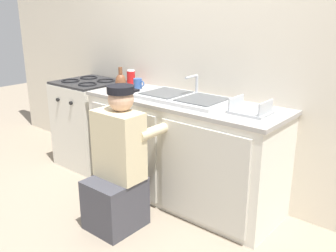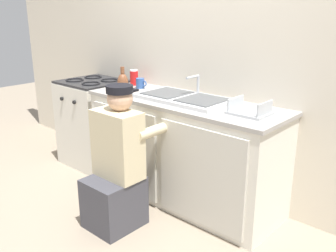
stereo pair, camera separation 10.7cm
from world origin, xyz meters
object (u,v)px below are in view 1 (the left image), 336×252
soda_cup_red (131,78)px  dish_rack_tray (250,110)px  plumber_person (118,170)px  coffee_mug (138,83)px  stove_range (91,123)px  vase_decorative (121,83)px  cell_phone (119,88)px  sink_double_basin (183,98)px

soda_cup_red → dish_rack_tray: size_ratio=0.54×
plumber_person → coffee_mug: (-0.51, 0.76, 0.49)m
plumber_person → coffee_mug: size_ratio=8.76×
stove_range → soda_cup_red: (0.47, 0.16, 0.52)m
stove_range → soda_cup_red: 0.72m
stove_range → vase_decorative: (0.63, -0.13, 0.54)m
dish_rack_tray → cell_phone: bearing=-179.9°
coffee_mug → sink_double_basin: bearing=-8.4°
stove_range → coffee_mug: (0.63, 0.09, 0.49)m
vase_decorative → soda_cup_red: vase_decorative is taller
sink_double_basin → vase_decorative: size_ratio=3.48×
soda_cup_red → cell_phone: soda_cup_red is taller
plumber_person → soda_cup_red: size_ratio=7.26×
vase_decorative → coffee_mug: bearing=90.6°
vase_decorative → soda_cup_red: (-0.16, 0.29, -0.01)m
stove_range → dish_rack_tray: bearing=-0.7°
vase_decorative → sink_double_basin: bearing=12.1°
soda_cup_red → stove_range: bearing=-161.4°
soda_cup_red → cell_phone: size_ratio=1.09×
plumber_person → coffee_mug: plumber_person is taller
vase_decorative → dish_rack_tray: vase_decorative is taller
vase_decorative → coffee_mug: 0.23m
sink_double_basin → coffee_mug: bearing=171.6°
stove_range → plumber_person: 1.32m
stove_range → plumber_person: plumber_person is taller
stove_range → vase_decorative: vase_decorative is taller
soda_cup_red → coffee_mug: 0.17m
cell_phone → sink_double_basin: bearing=2.1°
coffee_mug → dish_rack_tray: 1.25m
sink_double_basin → cell_phone: 0.75m
plumber_person → cell_phone: plumber_person is taller
sink_double_basin → plumber_person: bearing=-99.0°
stove_range → coffee_mug: 0.81m
plumber_person → soda_cup_red: (-0.67, 0.83, 0.52)m
vase_decorative → dish_rack_tray: 1.25m
sink_double_basin → soda_cup_red: (-0.77, 0.16, 0.06)m
soda_cup_red → cell_phone: 0.20m
coffee_mug → dish_rack_tray: (1.25, -0.12, -0.02)m
sink_double_basin → dish_rack_tray: 0.63m
sink_double_basin → plumber_person: size_ratio=0.72×
cell_phone → soda_cup_red: bearing=97.5°
plumber_person → soda_cup_red: 1.18m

